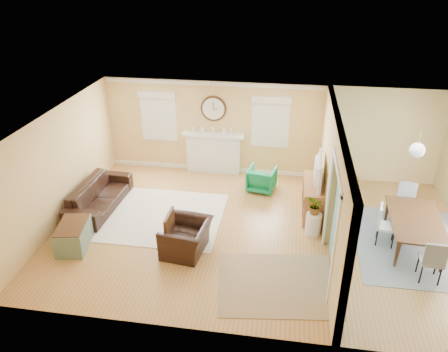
{
  "coord_description": "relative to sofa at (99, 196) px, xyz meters",
  "views": [
    {
      "loc": [
        0.51,
        -8.16,
        5.54
      ],
      "look_at": [
        -0.8,
        0.3,
        1.2
      ],
      "focal_mm": 35.0,
      "sensor_mm": 36.0,
      "label": 1
    }
  ],
  "objects": [
    {
      "name": "rug_jute",
      "position": [
        4.44,
        -2.17,
        -0.32
      ],
      "size": [
        2.41,
        2.06,
        0.01
      ],
      "primitive_type": "cube",
      "rotation": [
        0.0,
        0.0,
        0.12
      ],
      "color": "#9A7E5E",
      "rests_on": "floor"
    },
    {
      "name": "partition",
      "position": [
        5.42,
        -0.22,
        1.03
      ],
      "size": [
        0.17,
        6.0,
        2.6
      ],
      "color": "#E6B86E",
      "rests_on": "ground"
    },
    {
      "name": "pendant",
      "position": [
        6.91,
        -0.5,
        1.88
      ],
      "size": [
        0.3,
        0.3,
        0.55
      ],
      "color": "gold",
      "rests_on": "ceiling"
    },
    {
      "name": "eames_chair",
      "position": [
        2.51,
        -1.43,
        0.01
      ],
      "size": [
        1.02,
        1.13,
        0.67
      ],
      "primitive_type": "imported",
      "rotation": [
        0.0,
        0.0,
        -1.69
      ],
      "color": "black",
      "rests_on": "floor"
    },
    {
      "name": "wall_front",
      "position": [
        3.91,
        -3.5,
        0.98
      ],
      "size": [
        9.0,
        0.02,
        2.6
      ],
      "primitive_type": "cube",
      "color": "#E6B86E",
      "rests_on": "ground"
    },
    {
      "name": "rug_grey",
      "position": [
        7.22,
        -0.48,
        -0.32
      ],
      "size": [
        2.36,
        2.95,
        0.01
      ],
      "primitive_type": "cube",
      "color": "gray",
      "rests_on": "floor"
    },
    {
      "name": "wall_clock",
      "position": [
        2.41,
        2.46,
        1.53
      ],
      "size": [
        0.7,
        0.07,
        0.7
      ],
      "color": "#4B311C",
      "rests_on": "wall_back"
    },
    {
      "name": "dining_chair_n",
      "position": [
        7.22,
        0.53,
        0.21
      ],
      "size": [
        0.46,
        0.46,
        0.91
      ],
      "color": "gray",
      "rests_on": "floor"
    },
    {
      "name": "potted_plant",
      "position": [
        5.13,
        -0.36,
        0.38
      ],
      "size": [
        0.37,
        0.41,
        0.41
      ],
      "primitive_type": "imported",
      "rotation": [
        0.0,
        0.0,
        4.86
      ],
      "color": "#337F33",
      "rests_on": "garden_stool"
    },
    {
      "name": "dining_chair_s",
      "position": [
        7.25,
        -1.58,
        0.22
      ],
      "size": [
        0.43,
        0.43,
        0.92
      ],
      "color": "gray",
      "rests_on": "floor"
    },
    {
      "name": "green_chair",
      "position": [
        3.84,
        1.5,
        -0.01
      ],
      "size": [
        0.79,
        0.81,
        0.64
      ],
      "primitive_type": "imported",
      "rotation": [
        0.0,
        0.0,
        2.96
      ],
      "color": "#20794B",
      "rests_on": "floor"
    },
    {
      "name": "sofa",
      "position": [
        0.0,
        0.0,
        0.0
      ],
      "size": [
        0.94,
        2.25,
        0.65
      ],
      "primitive_type": "imported",
      "rotation": [
        0.0,
        0.0,
        1.54
      ],
      "color": "black",
      "rests_on": "floor"
    },
    {
      "name": "floor",
      "position": [
        3.91,
        -0.5,
        -0.32
      ],
      "size": [
        9.0,
        9.0,
        0.0
      ],
      "primitive_type": "plane",
      "color": "olive",
      "rests_on": "ground"
    },
    {
      "name": "rug_cream",
      "position": [
        1.58,
        -0.19,
        -0.32
      ],
      "size": [
        2.91,
        2.52,
        0.02
      ],
      "primitive_type": "cube",
      "rotation": [
        0.0,
        0.0,
        -0.01
      ],
      "color": "#F5EACE",
      "rests_on": "floor"
    },
    {
      "name": "window_left",
      "position": [
        0.86,
        2.45,
        1.33
      ],
      "size": [
        1.05,
        0.13,
        1.42
      ],
      "color": "white",
      "rests_on": "wall_back"
    },
    {
      "name": "wall_left",
      "position": [
        -0.59,
        -0.5,
        0.98
      ],
      "size": [
        0.02,
        6.0,
        2.6
      ],
      "primitive_type": "cube",
      "color": "#E6B86E",
      "rests_on": "ground"
    },
    {
      "name": "tv",
      "position": [
        5.1,
        0.53,
        0.81
      ],
      "size": [
        0.18,
        1.15,
        0.66
      ],
      "primitive_type": "imported",
      "rotation": [
        0.0,
        0.0,
        1.55
      ],
      "color": "black",
      "rests_on": "credenza"
    },
    {
      "name": "dining_table",
      "position": [
        7.22,
        -0.48,
        0.0
      ],
      "size": [
        1.14,
        1.92,
        0.65
      ],
      "primitive_type": "imported",
      "rotation": [
        0.0,
        0.0,
        1.51
      ],
      "color": "#4B311C",
      "rests_on": "floor"
    },
    {
      "name": "window_right",
      "position": [
        3.96,
        2.45,
        1.33
      ],
      "size": [
        1.05,
        0.13,
        1.42
      ],
      "color": "white",
      "rests_on": "wall_back"
    },
    {
      "name": "dining_chair_w",
      "position": [
        6.63,
        -0.51,
        0.2
      ],
      "size": [
        0.46,
        0.46,
        0.89
      ],
      "color": "white",
      "rests_on": "floor"
    },
    {
      "name": "wall_back",
      "position": [
        3.91,
        2.5,
        0.98
      ],
      "size": [
        9.0,
        0.02,
        2.6
      ],
      "primitive_type": "cube",
      "color": "#E6B86E",
      "rests_on": "ground"
    },
    {
      "name": "trunk",
      "position": [
        0.12,
        -1.62,
        -0.05
      ],
      "size": [
        0.73,
        1.03,
        0.54
      ],
      "color": "slate",
      "rests_on": "floor"
    },
    {
      "name": "credenza",
      "position": [
        5.12,
        0.53,
        0.08
      ],
      "size": [
        0.46,
        1.36,
        0.8
      ],
      "color": "#A66E41",
      "rests_on": "floor"
    },
    {
      "name": "fireplace",
      "position": [
        2.41,
        2.38,
        0.27
      ],
      "size": [
        1.7,
        0.3,
        1.17
      ],
      "color": "white",
      "rests_on": "ground"
    },
    {
      "name": "garden_stool",
      "position": [
        5.13,
        -0.36,
        -0.07
      ],
      "size": [
        0.34,
        0.34,
        0.5
      ],
      "primitive_type": "cylinder",
      "color": "white",
      "rests_on": "floor"
    },
    {
      "name": "ceiling",
      "position": [
        3.91,
        -0.5,
        2.28
      ],
      "size": [
        9.0,
        6.0,
        0.02
      ],
      "primitive_type": "cube",
      "color": "white",
      "rests_on": "wall_back"
    }
  ]
}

